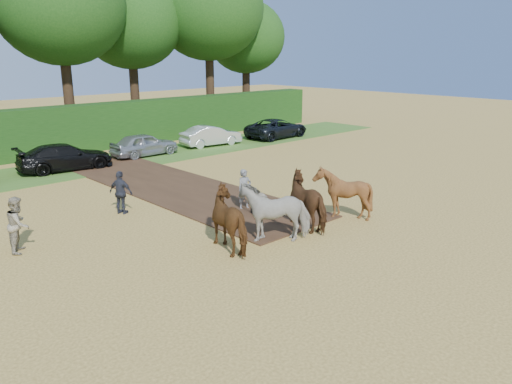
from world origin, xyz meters
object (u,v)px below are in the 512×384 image
spectator_far (121,193)px  parked_cars (122,149)px  plough_team (292,205)px  spectator_near (18,224)px

spectator_far → parked_cars: (5.06, 9.10, -0.18)m
plough_team → parked_cars: (1.62, 15.16, -0.30)m
spectator_near → plough_team: bearing=-89.8°
parked_cars → spectator_far: bearing=-119.1°
plough_team → spectator_near: bearing=148.5°
spectator_near → parked_cars: 14.02m
spectator_far → spectator_near: bearing=79.3°
spectator_far → plough_team: (3.45, -6.07, 0.12)m
spectator_near → spectator_far: (4.35, 1.29, -0.05)m
plough_team → spectator_far: bearing=119.6°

